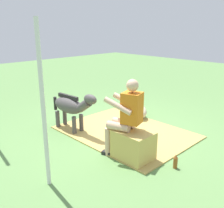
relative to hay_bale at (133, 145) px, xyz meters
The scene contains 8 objects.
ground_plane 1.30m from the hay_bale, 31.60° to the right, with size 24.00×24.00×0.00m, color #608C4C.
hay_patch 1.17m from the hay_bale, 40.56° to the right, with size 2.70×2.00×0.02m, color tan.
hay_bale is the anchor object (origin of this frame).
person_seated 0.55m from the hay_bale, 12.10° to the left, with size 0.72×0.54×1.39m.
pony_standing 1.78m from the hay_bale, ahead, with size 1.35×0.38×0.92m.
pony_lying 2.28m from the hay_bale, 50.11° to the right, with size 1.30×0.89×0.42m.
soda_bottle 0.74m from the hay_bale, 158.97° to the right, with size 0.07×0.07×0.24m.
tent_pole_left 1.73m from the hay_bale, 75.40° to the left, with size 0.06×0.06×2.32m, color silver.
Camera 1 is at (-3.70, 3.73, 2.21)m, focal length 41.56 mm.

